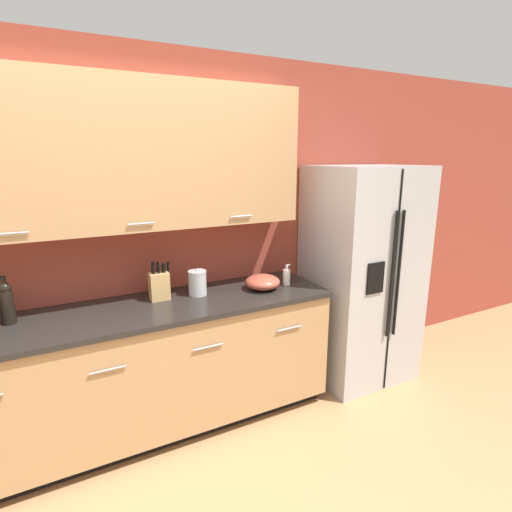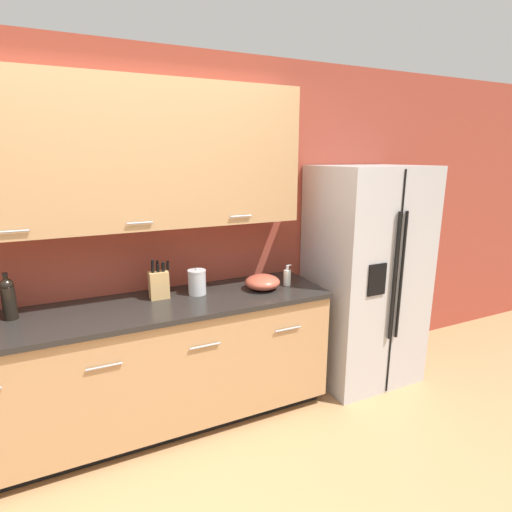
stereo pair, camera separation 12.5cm
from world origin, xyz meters
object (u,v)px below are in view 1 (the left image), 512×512
knife_block (159,285)px  mixing_bowl (263,282)px  soap_dispenser (287,277)px  wine_bottle (6,302)px  refrigerator (361,274)px  steel_canister (197,283)px

knife_block → mixing_bowl: (0.73, -0.13, -0.05)m
mixing_bowl → soap_dispenser: bearing=0.5°
wine_bottle → mixing_bowl: size_ratio=1.12×
knife_block → wine_bottle: (-0.89, 0.01, 0.03)m
refrigerator → soap_dispenser: bearing=179.0°
knife_block → soap_dispenser: knife_block is taller
refrigerator → knife_block: refrigerator is taller
refrigerator → soap_dispenser: 0.74m
steel_canister → mixing_bowl: steel_canister is taller
refrigerator → soap_dispenser: size_ratio=11.23×
mixing_bowl → knife_block: bearing=170.1°
refrigerator → wine_bottle: bearing=176.7°
steel_canister → mixing_bowl: (0.47, -0.10, -0.04)m
knife_block → mixing_bowl: bearing=-9.9°
wine_bottle → soap_dispenser: size_ratio=1.81×
refrigerator → steel_canister: size_ratio=9.35×
soap_dispenser → mixing_bowl: (-0.21, -0.00, -0.01)m
steel_canister → knife_block: bearing=174.0°
mixing_bowl → steel_canister: bearing=167.9°
wine_bottle → soap_dispenser: (1.83, -0.14, -0.07)m
knife_block → steel_canister: 0.27m
knife_block → wine_bottle: 0.89m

